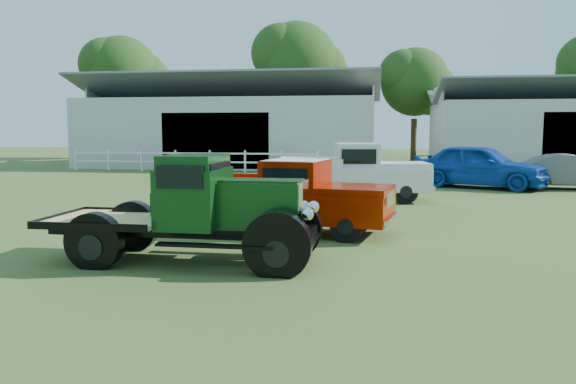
% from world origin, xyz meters
% --- Properties ---
extents(ground, '(120.00, 120.00, 0.00)m').
position_xyz_m(ground, '(0.00, 0.00, 0.00)').
color(ground, '#4F6C2C').
extents(shed_left, '(18.80, 10.20, 5.60)m').
position_xyz_m(shed_left, '(-7.00, 26.00, 2.80)').
color(shed_left, '#A2A29C').
rests_on(shed_left, ground).
extents(shed_right, '(16.80, 9.20, 5.20)m').
position_xyz_m(shed_right, '(14.00, 27.00, 2.60)').
color(shed_right, '#A2A29C').
rests_on(shed_right, ground).
extents(fence_rail, '(14.20, 0.16, 1.20)m').
position_xyz_m(fence_rail, '(-8.00, 20.00, 0.60)').
color(fence_rail, white).
rests_on(fence_rail, ground).
extents(tree_a, '(6.30, 6.30, 10.50)m').
position_xyz_m(tree_a, '(-18.00, 33.00, 5.25)').
color(tree_a, '#254810').
rests_on(tree_a, ground).
extents(tree_b, '(6.90, 6.90, 11.50)m').
position_xyz_m(tree_b, '(-4.00, 34.00, 5.75)').
color(tree_b, '#254810').
rests_on(tree_b, ground).
extents(tree_c, '(5.40, 5.40, 9.00)m').
position_xyz_m(tree_c, '(5.00, 33.00, 4.50)').
color(tree_c, '#254810').
rests_on(tree_c, ground).
extents(vintage_flatbed, '(4.83, 1.98, 1.90)m').
position_xyz_m(vintage_flatbed, '(-1.25, -0.78, 0.95)').
color(vintage_flatbed, '#0D3712').
rests_on(vintage_flatbed, ground).
extents(red_pickup, '(4.86, 2.61, 1.68)m').
position_xyz_m(red_pickup, '(0.13, 2.33, 0.84)').
color(red_pickup, '#901500').
rests_on(red_pickup, ground).
extents(white_pickup, '(5.21, 2.45, 1.85)m').
position_xyz_m(white_pickup, '(1.32, 8.38, 0.93)').
color(white_pickup, silver).
rests_on(white_pickup, ground).
extents(misc_car_blue, '(5.59, 4.19, 1.77)m').
position_xyz_m(misc_car_blue, '(6.21, 13.21, 0.89)').
color(misc_car_blue, '#0F3E9F').
rests_on(misc_car_blue, ground).
extents(misc_car_grey, '(4.28, 1.82, 1.37)m').
position_xyz_m(misc_car_grey, '(9.71, 13.21, 0.69)').
color(misc_car_grey, '#575758').
rests_on(misc_car_grey, ground).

